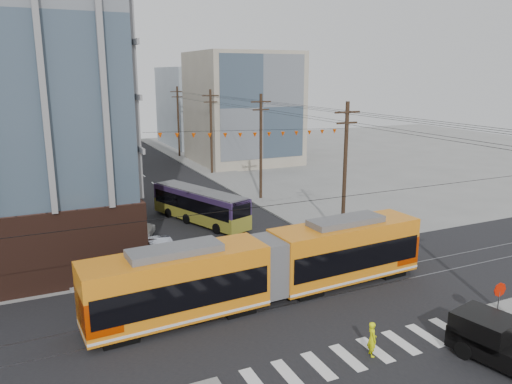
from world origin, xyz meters
The scene contains 13 objects.
ground centered at (0.00, 0.00, 0.00)m, with size 160.00×160.00×0.00m, color slate.
bg_bldg_ne_near centered at (16.00, 48.00, 8.00)m, with size 14.00×14.00×16.00m, color gray.
bg_bldg_nw_far centered at (-14.00, 72.00, 10.00)m, with size 16.00×18.00×20.00m, color gray.
bg_bldg_ne_far centered at (18.00, 68.00, 7.00)m, with size 16.00×16.00×14.00m, color #8C99A5.
utility_pole_far centered at (8.50, 56.00, 5.50)m, with size 0.30×0.30×11.00m, color black.
streetcar centered at (-1.44, 4.20, 2.04)m, with size 21.12×2.97×4.07m, color orange, non-canonical shape.
city_bus centered at (-0.02, 20.79, 1.53)m, with size 2.35×10.83×3.07m, color #33224A, non-canonical shape.
parked_car_silver centered at (-5.60, 13.87, 0.78)m, with size 1.65×4.72×1.56m, color #ADB4C5.
parked_car_white centered at (-5.69, 18.68, 0.61)m, with size 1.71×4.21×1.22m, color silver.
parked_car_grey centered at (-5.17, 25.36, 0.69)m, with size 2.28×4.94×1.37m, color slate.
pedestrian centered at (0.33, -3.30, 0.87)m, with size 0.63×0.41×1.73m, color #E0EC0A.
stop_sign centered at (7.58, -4.19, 1.27)m, with size 0.77×0.77×2.54m, color #C61400, non-canonical shape.
jersey_barrier centered at (8.30, 11.76, 0.37)m, with size 0.83×3.71×0.74m, color #5A5B60.
Camera 1 is at (-13.60, -20.22, 13.10)m, focal length 35.00 mm.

